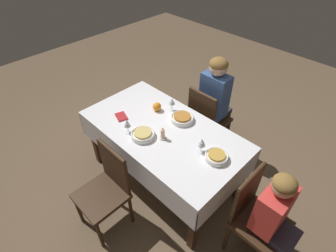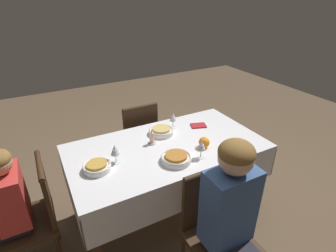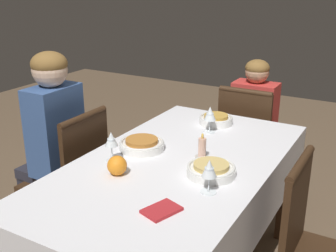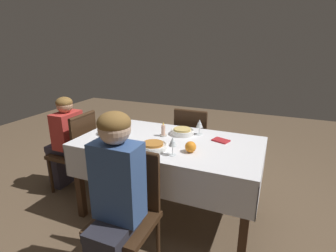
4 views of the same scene
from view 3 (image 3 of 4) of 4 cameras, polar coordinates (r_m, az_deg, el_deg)
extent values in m
cube|color=silver|center=(2.00, 1.13, -5.29)|extent=(1.58, 0.85, 0.04)
cube|color=silver|center=(1.92, 12.45, -11.76)|extent=(1.58, 0.01, 0.26)
cube|color=silver|center=(2.27, -8.35, -6.32)|extent=(1.58, 0.01, 0.26)
cube|color=silver|center=(2.71, 9.07, -1.90)|extent=(0.01, 0.85, 0.26)
cube|color=#3D2616|center=(2.65, 15.55, -8.11)|extent=(0.06, 0.06, 0.69)
cube|color=#3D2616|center=(2.88, 1.70, -5.08)|extent=(0.06, 0.06, 0.69)
cube|color=#382314|center=(2.54, -13.87, -7.61)|extent=(0.39, 0.39, 0.04)
cube|color=#382314|center=(2.33, -11.07, -3.70)|extent=(0.36, 0.03, 0.42)
cylinder|color=#382314|center=(2.26, -11.42, 1.19)|extent=(0.35, 0.04, 0.04)
cylinder|color=#382314|center=(2.85, -13.70, -9.28)|extent=(0.03, 0.03, 0.39)
cylinder|color=#382314|center=(2.66, -18.76, -12.18)|extent=(0.03, 0.03, 0.39)
cylinder|color=#382314|center=(2.66, -8.22, -11.24)|extent=(0.03, 0.03, 0.39)
cylinder|color=#382314|center=(2.44, -13.22, -14.64)|extent=(0.03, 0.03, 0.39)
cube|color=#382314|center=(3.05, 11.13, -2.60)|extent=(0.39, 0.39, 0.04)
cube|color=#382314|center=(2.81, 10.22, 0.49)|extent=(0.03, 0.36, 0.42)
cylinder|color=#382314|center=(2.75, 10.49, 4.62)|extent=(0.04, 0.35, 0.04)
cylinder|color=#382314|center=(3.25, 14.70, -5.65)|extent=(0.03, 0.03, 0.39)
cylinder|color=#382314|center=(3.34, 9.09, -4.51)|extent=(0.03, 0.03, 0.39)
cylinder|color=#382314|center=(2.95, 12.89, -8.17)|extent=(0.03, 0.03, 0.39)
cylinder|color=#382314|center=(3.05, 6.78, -6.83)|extent=(0.03, 0.03, 0.39)
cube|color=#382314|center=(1.85, 16.86, -10.80)|extent=(0.36, 0.03, 0.42)
cylinder|color=#382314|center=(1.76, 17.54, -4.89)|extent=(0.35, 0.04, 0.04)
cube|color=#282833|center=(2.76, -16.61, -10.15)|extent=(0.22, 0.14, 0.43)
cube|color=#282833|center=(2.59, -15.82, -5.98)|extent=(0.24, 0.31, 0.06)
cube|color=#38568E|center=(2.43, -15.01, -0.51)|extent=(0.30, 0.18, 0.50)
sphere|color=beige|center=(2.34, -15.75, 7.32)|extent=(0.19, 0.19, 0.19)
ellipsoid|color=brown|center=(2.33, -15.82, 8.11)|extent=(0.19, 0.19, 0.13)
cube|color=#383342|center=(3.31, 12.04, -4.57)|extent=(0.14, 0.22, 0.43)
cube|color=#383342|center=(3.14, 11.87, -1.06)|extent=(0.31, 0.24, 0.06)
cube|color=red|center=(2.99, 11.64, 2.29)|extent=(0.18, 0.30, 0.37)
sphere|color=tan|center=(2.93, 12.00, 7.18)|extent=(0.16, 0.16, 0.16)
ellipsoid|color=brown|center=(2.92, 12.04, 7.72)|extent=(0.16, 0.16, 0.11)
cylinder|color=white|center=(2.12, -3.57, -2.71)|extent=(0.23, 0.23, 0.04)
torus|color=white|center=(2.11, -3.58, -2.16)|extent=(0.22, 0.22, 0.01)
cylinder|color=#B2702D|center=(2.11, -3.58, -2.01)|extent=(0.16, 0.16, 0.02)
cylinder|color=white|center=(2.01, -7.56, -4.63)|extent=(0.06, 0.06, 0.00)
cylinder|color=white|center=(2.00, -7.61, -3.62)|extent=(0.01, 0.01, 0.07)
cone|color=white|center=(1.97, -7.70, -1.75)|extent=(0.06, 0.06, 0.07)
cylinder|color=white|center=(1.97, -7.68, -2.11)|extent=(0.04, 0.04, 0.03)
cylinder|color=white|center=(2.49, 6.50, 0.70)|extent=(0.20, 0.20, 0.04)
torus|color=white|center=(2.48, 6.52, 1.18)|extent=(0.19, 0.19, 0.01)
cylinder|color=gold|center=(2.48, 6.53, 1.31)|extent=(0.14, 0.14, 0.02)
cylinder|color=white|center=(2.36, 5.62, -0.78)|extent=(0.07, 0.07, 0.00)
cylinder|color=white|center=(2.35, 5.65, 0.05)|extent=(0.01, 0.01, 0.07)
cone|color=white|center=(2.33, 5.71, 1.72)|extent=(0.07, 0.07, 0.08)
cylinder|color=white|center=(2.33, 5.70, 1.36)|extent=(0.04, 0.04, 0.03)
cylinder|color=white|center=(1.86, 5.86, -6.13)|extent=(0.22, 0.22, 0.04)
torus|color=white|center=(1.85, 5.88, -5.52)|extent=(0.21, 0.21, 0.01)
cylinder|color=tan|center=(1.85, 5.89, -5.35)|extent=(0.16, 0.16, 0.02)
cylinder|color=white|center=(1.73, 5.50, -8.86)|extent=(0.07, 0.07, 0.00)
cylinder|color=white|center=(1.71, 5.53, -7.82)|extent=(0.01, 0.01, 0.07)
cone|color=white|center=(1.68, 5.61, -5.69)|extent=(0.06, 0.06, 0.07)
cylinder|color=white|center=(1.69, 5.60, -6.14)|extent=(0.04, 0.04, 0.03)
cylinder|color=beige|center=(2.03, 4.61, -4.25)|extent=(0.07, 0.07, 0.01)
cylinder|color=beige|center=(2.01, 4.65, -2.92)|extent=(0.04, 0.04, 0.09)
ellipsoid|color=#F9C64C|center=(1.98, 4.69, -1.38)|extent=(0.01, 0.01, 0.03)
sphere|color=orange|center=(1.86, -6.91, -5.32)|extent=(0.09, 0.09, 0.09)
cube|color=#AD2328|center=(1.59, -0.87, -11.33)|extent=(0.16, 0.13, 0.01)
camera|label=1|loc=(3.05, 43.05, 30.38)|focal=28.00mm
camera|label=2|loc=(3.47, -16.96, 23.82)|focal=28.00mm
camera|label=4|loc=(2.92, -46.72, 13.85)|focal=28.00mm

